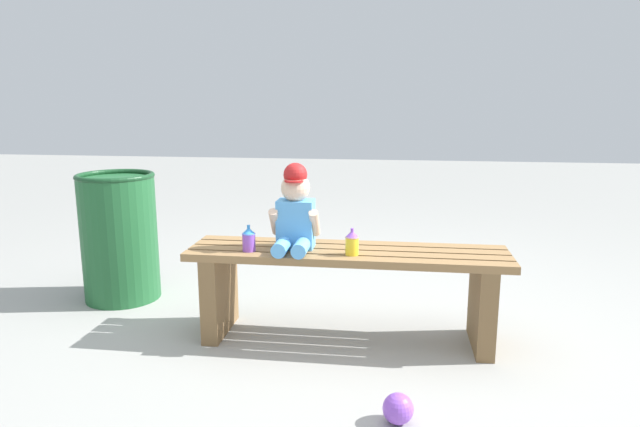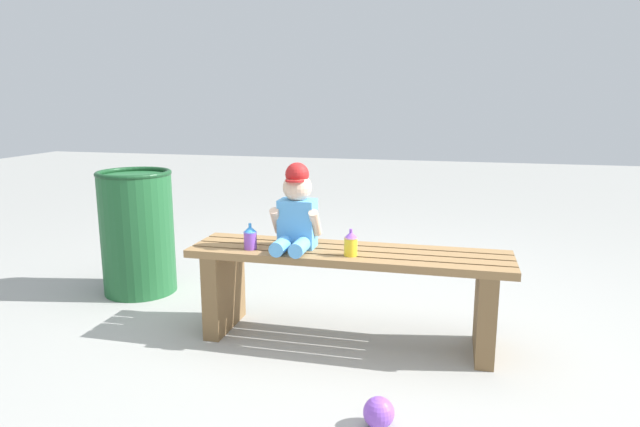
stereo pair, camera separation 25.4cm
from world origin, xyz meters
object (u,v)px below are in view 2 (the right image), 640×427
at_px(park_bench, 348,280).
at_px(trash_bin, 138,232).
at_px(toy_ball, 379,413).
at_px(sippy_cup_left, 250,237).
at_px(sippy_cup_right, 351,243).
at_px(child_figure, 296,211).

height_order(park_bench, trash_bin, trash_bin).
xyz_separation_m(park_bench, toy_ball, (0.25, -0.69, -0.24)).
height_order(park_bench, sippy_cup_left, sippy_cup_left).
distance_m(park_bench, sippy_cup_right, 0.22).
height_order(child_figure, trash_bin, child_figure).
bearing_deg(park_bench, toy_ball, -70.49).
distance_m(sippy_cup_left, toy_ball, 1.03).
relative_size(park_bench, toy_ball, 13.40).
relative_size(park_bench, child_figure, 3.71).
distance_m(child_figure, toy_ball, 1.01).
bearing_deg(sippy_cup_left, child_figure, 19.55).
distance_m(toy_ball, trash_bin, 1.94).
relative_size(child_figure, toy_ball, 3.62).
height_order(child_figure, toy_ball, child_figure).
relative_size(park_bench, sippy_cup_left, 12.09).
distance_m(child_figure, sippy_cup_left, 0.25).
distance_m(sippy_cup_left, trash_bin, 1.02).
height_order(park_bench, child_figure, child_figure).
xyz_separation_m(sippy_cup_right, toy_ball, (0.22, -0.61, -0.45)).
height_order(sippy_cup_right, trash_bin, trash_bin).
distance_m(child_figure, trash_bin, 1.19).
distance_m(sippy_cup_right, toy_ball, 0.79).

